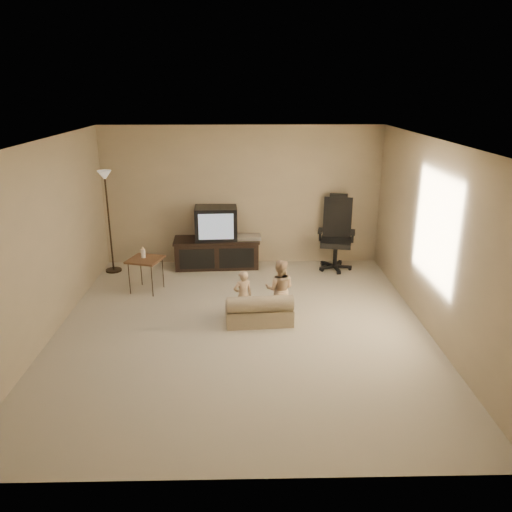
# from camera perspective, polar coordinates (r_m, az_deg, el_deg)

# --- Properties ---
(floor) EXTENTS (5.50, 5.50, 0.00)m
(floor) POSITION_cam_1_polar(r_m,az_deg,el_deg) (6.86, -1.62, -8.28)
(floor) COLOR #BCB195
(floor) RESTS_ON ground
(room_shell) EXTENTS (5.50, 5.50, 5.50)m
(room_shell) POSITION_cam_1_polar(r_m,az_deg,el_deg) (6.32, -1.75, 4.07)
(room_shell) COLOR white
(room_shell) RESTS_ON floor
(tv_stand) EXTENTS (1.58, 0.64, 1.11)m
(tv_stand) POSITION_cam_1_polar(r_m,az_deg,el_deg) (9.02, -4.48, 1.58)
(tv_stand) COLOR black
(tv_stand) RESTS_ON floor
(office_chair) EXTENTS (0.72, 0.75, 1.32)m
(office_chair) POSITION_cam_1_polar(r_m,az_deg,el_deg) (9.04, 9.13, 1.53)
(office_chair) COLOR black
(office_chair) RESTS_ON floor
(side_table) EXTENTS (0.61, 0.61, 0.74)m
(side_table) POSITION_cam_1_polar(r_m,az_deg,el_deg) (8.08, -12.56, -0.40)
(side_table) COLOR brown
(side_table) RESTS_ON floor
(floor_lamp) EXTENTS (0.28, 0.28, 1.79)m
(floor_lamp) POSITION_cam_1_polar(r_m,az_deg,el_deg) (8.91, -16.69, 6.26)
(floor_lamp) COLOR #2E2114
(floor_lamp) RESTS_ON floor
(child_sofa) EXTENTS (0.95, 0.58, 0.45)m
(child_sofa) POSITION_cam_1_polar(r_m,az_deg,el_deg) (6.94, 0.38, -6.29)
(child_sofa) COLOR gray
(child_sofa) RESTS_ON floor
(toddler_left) EXTENTS (0.32, 0.27, 0.75)m
(toddler_left) POSITION_cam_1_polar(r_m,az_deg,el_deg) (6.93, -1.51, -4.58)
(toddler_left) COLOR #D4AD84
(toddler_left) RESTS_ON floor
(toddler_right) EXTENTS (0.45, 0.29, 0.87)m
(toddler_right) POSITION_cam_1_polar(r_m,az_deg,el_deg) (7.01, 2.73, -3.80)
(toddler_right) COLOR #D4AD84
(toddler_right) RESTS_ON floor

